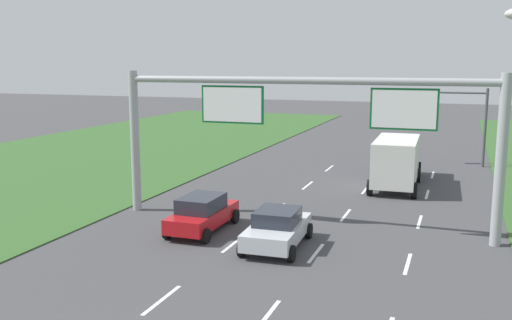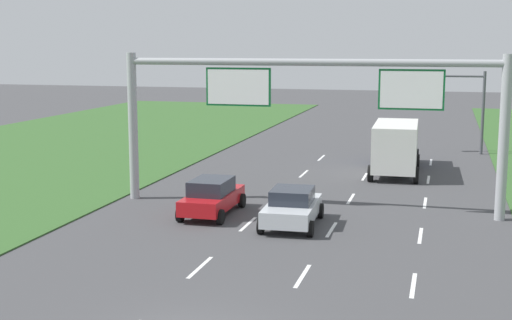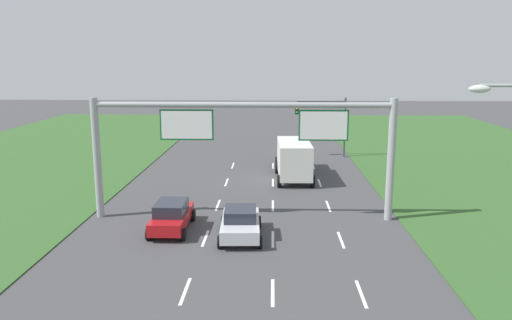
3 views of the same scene
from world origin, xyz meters
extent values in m
cube|color=white|center=(-1.75, 6.00, 0.00)|extent=(0.14, 2.40, 0.01)
cube|color=white|center=(-1.75, 12.00, 0.00)|extent=(0.14, 2.40, 0.01)
cube|color=white|center=(-1.75, 18.00, 0.00)|extent=(0.14, 2.40, 0.01)
cube|color=white|center=(-1.75, 24.00, 0.00)|extent=(0.14, 2.40, 0.01)
cube|color=white|center=(-1.75, 30.00, 0.00)|extent=(0.14, 2.40, 0.01)
cube|color=white|center=(1.75, 6.00, 0.00)|extent=(0.14, 2.40, 0.01)
cube|color=white|center=(1.75, 12.00, 0.00)|extent=(0.14, 2.40, 0.01)
cube|color=white|center=(1.75, 18.00, 0.00)|extent=(0.14, 2.40, 0.01)
cube|color=white|center=(1.75, 24.00, 0.00)|extent=(0.14, 2.40, 0.01)
cube|color=white|center=(1.75, 30.00, 0.00)|extent=(0.14, 2.40, 0.01)
cube|color=white|center=(5.25, 6.00, 0.00)|extent=(0.14, 2.40, 0.01)
cube|color=white|center=(5.25, 12.00, 0.00)|extent=(0.14, 2.40, 0.01)
cube|color=white|center=(5.25, 18.00, 0.00)|extent=(0.14, 2.40, 0.01)
cube|color=white|center=(5.25, 24.00, 0.00)|extent=(0.14, 2.40, 0.01)
cube|color=white|center=(5.25, 30.00, 0.00)|extent=(0.14, 2.40, 0.01)
cube|color=silver|center=(0.07, 12.24, 0.64)|extent=(2.10, 4.27, 0.65)
cube|color=#232833|center=(0.06, 12.26, 1.26)|extent=(1.70, 2.01, 0.58)
cylinder|color=black|center=(-0.98, 13.74, 0.32)|extent=(0.25, 0.65, 0.64)
cylinder|color=black|center=(0.98, 13.82, 0.32)|extent=(0.25, 0.65, 0.64)
cylinder|color=black|center=(-0.85, 10.66, 0.32)|extent=(0.25, 0.65, 0.64)
cylinder|color=black|center=(1.11, 10.74, 0.32)|extent=(0.25, 0.65, 0.64)
cube|color=red|center=(-3.72, 13.27, 0.64)|extent=(1.74, 4.34, 0.64)
cube|color=#232833|center=(-3.72, 13.14, 1.28)|extent=(1.56, 2.24, 0.64)
cylinder|color=black|center=(-4.61, 14.89, 0.32)|extent=(0.22, 0.64, 0.64)
cylinder|color=black|center=(-2.84, 14.89, 0.32)|extent=(0.22, 0.64, 0.64)
cylinder|color=black|center=(-4.61, 11.65, 0.32)|extent=(0.22, 0.64, 0.64)
cylinder|color=black|center=(-2.84, 11.65, 0.32)|extent=(0.22, 0.64, 0.64)
cube|color=navy|center=(3.24, 29.00, 1.55)|extent=(2.26, 2.16, 2.20)
cube|color=silver|center=(3.35, 24.95, 1.71)|extent=(2.52, 5.78, 2.52)
cylinder|color=black|center=(2.09, 29.47, 0.45)|extent=(0.30, 0.91, 0.90)
cylinder|color=black|center=(4.35, 29.54, 0.45)|extent=(0.30, 0.91, 0.90)
cylinder|color=black|center=(2.08, 27.17, 0.45)|extent=(0.30, 0.91, 0.90)
cylinder|color=black|center=(4.50, 27.24, 0.45)|extent=(0.30, 0.91, 0.90)
cylinder|color=black|center=(2.20, 22.65, 0.45)|extent=(0.30, 0.91, 0.90)
cylinder|color=black|center=(4.62, 22.72, 0.45)|extent=(0.30, 0.91, 0.90)
cylinder|color=#9EA0A5|center=(-8.40, 15.43, 3.50)|extent=(0.44, 0.44, 7.00)
cylinder|color=#9EA0A5|center=(8.40, 15.43, 3.50)|extent=(0.44, 0.44, 7.00)
cylinder|color=#9EA0A5|center=(0.00, 15.43, 6.60)|extent=(16.80, 0.32, 0.32)
cube|color=#0C5B28|center=(-3.15, 15.43, 5.47)|extent=(3.03, 0.12, 1.74)
cube|color=white|center=(-3.15, 15.36, 5.47)|extent=(2.87, 0.01, 1.58)
cube|color=#0C5B28|center=(4.55, 15.43, 5.47)|extent=(2.78, 0.12, 1.74)
cube|color=white|center=(4.55, 15.36, 5.47)|extent=(2.62, 0.01, 1.58)
cylinder|color=#47494F|center=(8.45, 34.31, 2.80)|extent=(0.20, 0.20, 5.60)
cylinder|color=#47494F|center=(6.20, 34.31, 5.25)|extent=(4.50, 0.14, 0.14)
cube|color=black|center=(3.95, 34.31, 4.60)|extent=(0.32, 0.36, 1.10)
sphere|color=red|center=(3.95, 34.11, 4.97)|extent=(0.22, 0.22, 0.22)
sphere|color=orange|center=(3.95, 34.11, 4.60)|extent=(0.22, 0.22, 0.22)
sphere|color=green|center=(3.95, 34.11, 4.23)|extent=(0.22, 0.22, 0.22)
ellipsoid|color=silver|center=(7.75, 2.50, 8.25)|extent=(0.64, 0.32, 0.24)
camera|label=1|loc=(6.80, -8.94, 7.40)|focal=40.00mm
camera|label=2|loc=(5.97, -15.72, 7.41)|focal=50.00mm
camera|label=3|loc=(1.71, -12.40, 9.10)|focal=35.00mm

